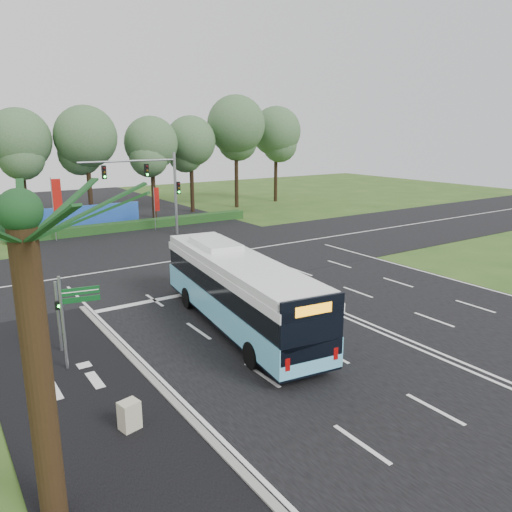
% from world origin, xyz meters
% --- Properties ---
extents(ground, '(120.00, 120.00, 0.00)m').
position_xyz_m(ground, '(0.00, 0.00, 0.00)').
color(ground, '#2A4E1A').
rests_on(ground, ground).
extents(road_main, '(20.00, 120.00, 0.04)m').
position_xyz_m(road_main, '(0.00, 0.00, 0.02)').
color(road_main, black).
rests_on(road_main, ground).
extents(road_cross, '(120.00, 14.00, 0.05)m').
position_xyz_m(road_cross, '(0.00, 12.00, 0.03)').
color(road_cross, black).
rests_on(road_cross, ground).
extents(bike_path, '(5.00, 18.00, 0.06)m').
position_xyz_m(bike_path, '(-12.50, -3.00, 0.03)').
color(bike_path, black).
rests_on(bike_path, ground).
extents(kerb_strip, '(0.25, 18.00, 0.12)m').
position_xyz_m(kerb_strip, '(-10.10, -3.00, 0.06)').
color(kerb_strip, gray).
rests_on(kerb_strip, ground).
extents(city_bus, '(4.17, 12.61, 3.55)m').
position_xyz_m(city_bus, '(-4.86, -0.57, 1.79)').
color(city_bus, '#68C8F0').
rests_on(city_bus, ground).
extents(pedestrian_signal, '(0.28, 0.40, 2.98)m').
position_xyz_m(pedestrian_signal, '(-12.17, 1.20, 1.63)').
color(pedestrian_signal, gray).
rests_on(pedestrian_signal, ground).
extents(street_sign, '(1.41, 0.35, 3.66)m').
position_xyz_m(street_sign, '(-12.06, -0.56, 2.33)').
color(street_sign, gray).
rests_on(street_sign, ground).
extents(utility_cabinet, '(0.66, 0.59, 0.95)m').
position_xyz_m(utility_cabinet, '(-11.81, -5.59, 0.47)').
color(utility_cabinet, beige).
rests_on(utility_cabinet, ground).
extents(banner_flag_left, '(0.73, 0.28, 5.15)m').
position_xyz_m(banner_flag_left, '(-7.14, 23.35, 3.33)').
color(banner_flag_left, gray).
rests_on(banner_flag_left, ground).
extents(banner_flag_mid, '(0.57, 0.19, 3.93)m').
position_xyz_m(banner_flag_mid, '(1.31, 23.15, 2.58)').
color(banner_flag_mid, gray).
rests_on(banner_flag_mid, ground).
extents(palm_tree, '(3.20, 3.20, 7.65)m').
position_xyz_m(palm_tree, '(-14.50, -8.00, 6.44)').
color(palm_tree, '#382614').
rests_on(palm_tree, ground).
extents(traffic_light_gantry, '(8.41, 0.28, 7.00)m').
position_xyz_m(traffic_light_gantry, '(0.21, 20.50, 4.66)').
color(traffic_light_gantry, gray).
rests_on(traffic_light_gantry, ground).
extents(hedge, '(22.00, 1.20, 0.80)m').
position_xyz_m(hedge, '(0.00, 24.50, 0.40)').
color(hedge, '#193C16').
rests_on(hedge, ground).
extents(blue_hoarding, '(10.00, 0.30, 2.20)m').
position_xyz_m(blue_hoarding, '(-4.00, 27.00, 1.10)').
color(blue_hoarding, blue).
rests_on(blue_hoarding, ground).
extents(eucalyptus_row, '(48.01, 9.23, 12.72)m').
position_xyz_m(eucalyptus_row, '(1.02, 30.46, 8.38)').
color(eucalyptus_row, black).
rests_on(eucalyptus_row, ground).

